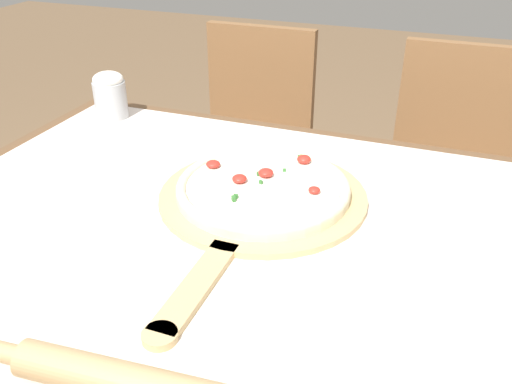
{
  "coord_description": "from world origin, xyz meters",
  "views": [
    {
      "loc": [
        0.31,
        -0.76,
        1.28
      ],
      "look_at": [
        -0.0,
        0.07,
        0.78
      ],
      "focal_mm": 38.0,
      "sensor_mm": 36.0,
      "label": 1
    }
  ],
  "objects": [
    {
      "name": "dining_table",
      "position": [
        0.0,
        0.0,
        0.64
      ],
      "size": [
        1.32,
        0.96,
        0.74
      ],
      "color": "brown",
      "rests_on": "ground_plane"
    },
    {
      "name": "towel_cloth",
      "position": [
        0.0,
        0.0,
        0.74
      ],
      "size": [
        1.24,
        0.88,
        0.0
      ],
      "color": "silver",
      "rests_on": "dining_table"
    },
    {
      "name": "pizza_peel",
      "position": [
        -0.0,
        0.08,
        0.75
      ],
      "size": [
        0.4,
        0.63,
        0.01
      ],
      "color": "tan",
      "rests_on": "towel_cloth"
    },
    {
      "name": "pizza",
      "position": [
        -0.0,
        0.1,
        0.77
      ],
      "size": [
        0.34,
        0.34,
        0.04
      ],
      "color": "beige",
      "rests_on": "pizza_peel"
    },
    {
      "name": "rolling_pin",
      "position": [
        0.02,
        -0.4,
        0.77
      ],
      "size": [
        0.39,
        0.07,
        0.05
      ],
      "rotation": [
        0.0,
        0.0,
        0.08
      ],
      "color": "tan",
      "rests_on": "towel_cloth"
    },
    {
      "name": "chair_left",
      "position": [
        -0.32,
        0.86,
        0.51
      ],
      "size": [
        0.4,
        0.4,
        0.88
      ],
      "rotation": [
        0.0,
        0.0,
        -0.0
      ],
      "color": "brown",
      "rests_on": "ground_plane"
    },
    {
      "name": "chair_right",
      "position": [
        0.34,
        0.86,
        0.51
      ],
      "size": [
        0.4,
        0.4,
        0.88
      ],
      "rotation": [
        0.0,
        0.0,
        -0.01
      ],
      "color": "brown",
      "rests_on": "ground_plane"
    },
    {
      "name": "flour_cup",
      "position": [
        -0.52,
        0.36,
        0.81
      ],
      "size": [
        0.08,
        0.08,
        0.12
      ],
      "color": "#B2B7BC",
      "rests_on": "towel_cloth"
    }
  ]
}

